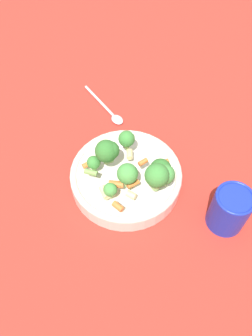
% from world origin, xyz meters
% --- Properties ---
extents(ground_plane, '(3.00, 3.00, 0.00)m').
position_xyz_m(ground_plane, '(0.00, 0.00, 0.00)').
color(ground_plane, '#B72D23').
extents(bowl, '(0.24, 0.24, 0.04)m').
position_xyz_m(bowl, '(0.00, 0.00, 0.02)').
color(bowl, silver).
rests_on(bowl, ground_plane).
extents(pasta_salad, '(0.16, 0.18, 0.08)m').
position_xyz_m(pasta_salad, '(-0.02, -0.01, 0.08)').
color(pasta_salad, '#8CB766').
rests_on(pasta_salad, bowl).
extents(cup, '(0.07, 0.07, 0.10)m').
position_xyz_m(cup, '(-0.15, -0.16, 0.05)').
color(cup, '#192DAD').
rests_on(cup, ground_plane).
extents(spoon, '(0.17, 0.07, 0.01)m').
position_xyz_m(spoon, '(0.22, -0.02, 0.01)').
color(spoon, silver).
rests_on(spoon, ground_plane).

